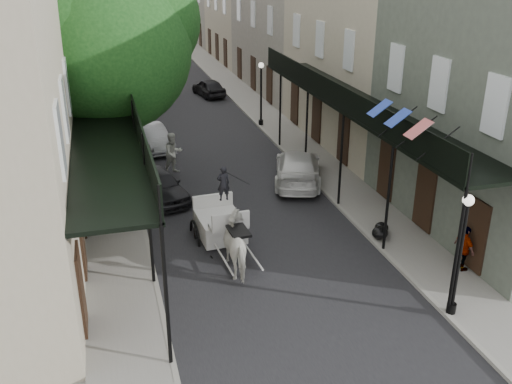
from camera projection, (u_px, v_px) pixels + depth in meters
ground at (294, 300)px, 17.31m from camera, size 140.00×140.00×0.00m
road at (188, 123)px, 35.04m from camera, size 8.00×90.00×0.01m
sidewalk_left at (104, 128)px, 33.79m from camera, size 2.20×90.00×0.12m
sidewalk_right at (266, 116)px, 36.25m from camera, size 2.20×90.00×0.12m
building_row_left at (39, 21)px, 39.75m from camera, size 5.00×80.00×10.50m
building_row_right at (274, 14)px, 43.98m from camera, size 5.00×80.00×10.50m
gallery_left at (110, 121)px, 20.74m from camera, size 2.20×18.05×4.88m
gallery_right at (352, 104)px, 23.09m from camera, size 2.20×18.05×4.88m
tree_near at (116, 40)px, 22.77m from camera, size 7.31×6.80×9.63m
tree_far at (105, 19)px, 35.43m from camera, size 6.45×6.00×8.61m
lamppost_right_near at (460, 254)px, 15.74m from camera, size 0.32×0.32×3.71m
lamppost_left at (136, 180)px, 20.82m from camera, size 0.32×0.32×3.71m
lamppost_right_far at (261, 93)px, 33.48m from camera, size 0.32×0.32×3.71m
horse at (240, 245)px, 18.60m from camera, size 1.11×2.20×1.81m
carriage at (216, 204)px, 20.95m from camera, size 1.99×2.76×3.03m
pedestrian_walking at (173, 153)px, 26.79m from camera, size 1.18×1.07×1.97m
pedestrian_sidewalk_left at (117, 114)px, 32.86m from camera, size 1.35×0.99×1.86m
pedestrian_sidewalk_right at (464, 249)px, 18.41m from camera, size 0.44×0.93×1.55m
car_left_near at (159, 185)px, 24.03m from camera, size 2.58×4.16×1.32m
car_left_mid at (152, 138)px, 30.19m from camera, size 2.12×4.06×1.27m
car_left_far at (119, 83)px, 42.18m from camera, size 3.40×5.58×1.45m
car_right_near at (298, 167)px, 25.81m from camera, size 3.52×5.31×1.43m
car_right_far at (209, 87)px, 41.23m from camera, size 2.16×3.94×1.27m
trash_bags at (381, 231)px, 20.78m from camera, size 0.84×0.99×0.49m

